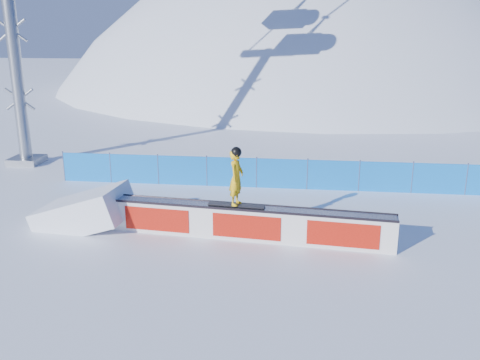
# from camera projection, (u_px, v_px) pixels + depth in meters

# --- Properties ---
(ground) EXTENTS (160.00, 160.00, 0.00)m
(ground) POSITION_uv_depth(u_px,v_px,m) (339.00, 233.00, 16.71)
(ground) COLOR white
(ground) RESTS_ON ground
(snow_hill) EXTENTS (64.00, 64.00, 64.00)m
(snow_hill) POSITION_uv_depth(u_px,v_px,m) (310.00, 241.00, 61.80)
(snow_hill) COLOR silver
(snow_hill) RESTS_ON ground
(safety_fence) EXTENTS (22.05, 0.05, 1.30)m
(safety_fence) POSITION_uv_depth(u_px,v_px,m) (333.00, 175.00, 20.82)
(safety_fence) COLOR blue
(safety_fence) RESTS_ON ground
(rail_box) EXTENTS (8.72, 1.48, 1.04)m
(rail_box) POSITION_uv_depth(u_px,v_px,m) (248.00, 223.00, 16.13)
(rail_box) COLOR white
(rail_box) RESTS_ON ground
(snow_ramp) EXTENTS (3.19, 2.18, 1.88)m
(snow_ramp) POSITION_uv_depth(u_px,v_px,m) (85.00, 224.00, 17.42)
(snow_ramp) COLOR white
(snow_ramp) RESTS_ON ground
(snowboarder) EXTENTS (1.75, 0.69, 1.80)m
(snowboarder) POSITION_uv_depth(u_px,v_px,m) (236.00, 177.00, 15.81)
(snowboarder) COLOR black
(snowboarder) RESTS_ON rail_box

